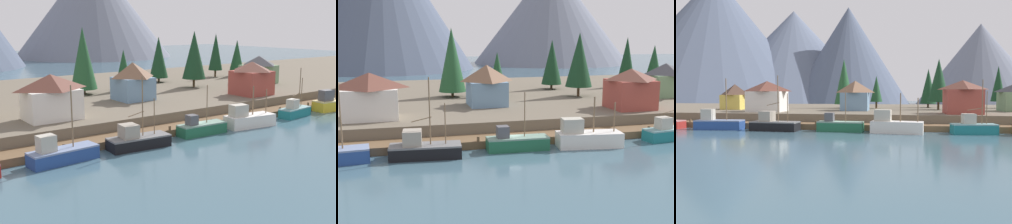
{
  "view_description": "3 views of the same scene",
  "coord_description": "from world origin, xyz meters",
  "views": [
    {
      "loc": [
        -40.1,
        -48.12,
        15.79
      ],
      "look_at": [
        -1.76,
        3.65,
        2.79
      ],
      "focal_mm": 46.63,
      "sensor_mm": 36.0,
      "label": 1
    },
    {
      "loc": [
        -13.31,
        -49.66,
        14.1
      ],
      "look_at": [
        0.23,
        2.79,
        4.04
      ],
      "focal_mm": 44.83,
      "sensor_mm": 36.0,
      "label": 2
    },
    {
      "loc": [
        9.33,
        -52.42,
        6.31
      ],
      "look_at": [
        0.65,
        2.14,
        3.04
      ],
      "focal_mm": 33.39,
      "sensor_mm": 36.0,
      "label": 3
    }
  ],
  "objects": [
    {
      "name": "mountain_far_ridge",
      "position": [
        61.72,
        151.74,
        24.54
      ],
      "size": [
        76.6,
        76.6,
        49.08
      ],
      "primitive_type": "cone",
      "color": "slate",
      "rests_on": "ground_plane"
    },
    {
      "name": "house_blue",
      "position": [
        0.74,
        17.53,
        5.93
      ],
      "size": [
        6.3,
        6.34,
        6.69
      ],
      "color": "#6689A8",
      "rests_on": "shoreline_bank"
    },
    {
      "name": "fishing_boat_white",
      "position": [
        9.54,
        -2.12,
        1.24
      ],
      "size": [
        8.5,
        4.01,
        6.4
      ],
      "rotation": [
        0.0,
        0.0,
        -0.13
      ],
      "color": "silver",
      "rests_on": "ground_plane"
    },
    {
      "name": "conifer_back_left",
      "position": [
        4.95,
        27.77,
        7.5
      ],
      "size": [
        3.08,
        3.08,
        8.35
      ],
      "color": "#4C3823",
      "rests_on": "shoreline_bank"
    },
    {
      "name": "house_white",
      "position": [
        -17.21,
        10.51,
        5.8
      ],
      "size": [
        7.82,
        5.77,
        6.45
      ],
      "color": "silver",
      "rests_on": "shoreline_bank"
    },
    {
      "name": "conifer_mid_right",
      "position": [
        -3.53,
        28.42,
        9.44
      ],
      "size": [
        5.08,
        5.08,
        12.84
      ],
      "color": "#4C3823",
      "rests_on": "shoreline_bank"
    },
    {
      "name": "fishing_boat_black",
      "position": [
        -10.86,
        -1.94,
        1.1
      ],
      "size": [
        8.39,
        3.61,
        9.36
      ],
      "rotation": [
        0.0,
        0.0,
        -0.08
      ],
      "color": "black",
      "rests_on": "ground_plane"
    },
    {
      "name": "conifer_near_left",
      "position": [
        18.56,
        34.71,
        8.28
      ],
      "size": [
        4.33,
        4.33,
        10.51
      ],
      "color": "#4C3823",
      "rests_on": "shoreline_bank"
    },
    {
      "name": "conifer_near_right",
      "position": [
        41.82,
        32.5,
        7.89
      ],
      "size": [
        3.58,
        3.58,
        9.33
      ],
      "color": "#4C3823",
      "rests_on": "shoreline_bank"
    },
    {
      "name": "shoreline_bank",
      "position": [
        0.0,
        32.0,
        1.25
      ],
      "size": [
        400.0,
        56.0,
        2.5
      ],
      "primitive_type": "cube",
      "color": "#665B4C",
      "rests_on": "ground_plane"
    },
    {
      "name": "house_red",
      "position": [
        22.13,
        9.02,
        5.72
      ],
      "size": [
        6.69,
        6.51,
        6.32
      ],
      "color": "#9E4238",
      "rests_on": "shoreline_bank"
    },
    {
      "name": "house_green",
      "position": [
        35.75,
        19.51,
        5.69
      ],
      "size": [
        7.35,
        6.41,
        6.24
      ],
      "color": "#6B8E66",
      "rests_on": "shoreline_bank"
    },
    {
      "name": "ground_plane",
      "position": [
        0.0,
        20.0,
        -0.5
      ],
      "size": [
        400.0,
        400.0,
        1.0
      ],
      "primitive_type": "cube",
      "color": "#3D5B6B"
    },
    {
      "name": "dock",
      "position": [
        0.0,
        1.99,
        0.5
      ],
      "size": [
        80.0,
        4.0,
        1.6
      ],
      "color": "brown",
      "rests_on": "ground_plane"
    },
    {
      "name": "fishing_boat_teal",
      "position": [
        21.56,
        -1.71,
        1.08
      ],
      "size": [
        6.91,
        3.15,
        8.46
      ],
      "rotation": [
        0.0,
        0.0,
        0.11
      ],
      "color": "#196B70",
      "rests_on": "ground_plane"
    },
    {
      "name": "conifer_back_right",
      "position": [
        36.26,
        34.55,
        8.88
      ],
      "size": [
        3.59,
        3.59,
        11.03
      ],
      "color": "#4C3823",
      "rests_on": "shoreline_bank"
    },
    {
      "name": "conifer_mid_left",
      "position": [
        19.7,
        23.3,
        9.4
      ],
      "size": [
        5.01,
        5.01,
        11.95
      ],
      "color": "#4C3823",
      "rests_on": "shoreline_bank"
    },
    {
      "name": "fishing_boat_green",
      "position": [
        0.46,
        -1.45,
        0.98
      ],
      "size": [
        7.71,
        2.67,
        7.21
      ],
      "rotation": [
        0.0,
        0.0,
        -0.04
      ],
      "color": "#1E5B3D",
      "rests_on": "ground_plane"
    }
  ]
}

